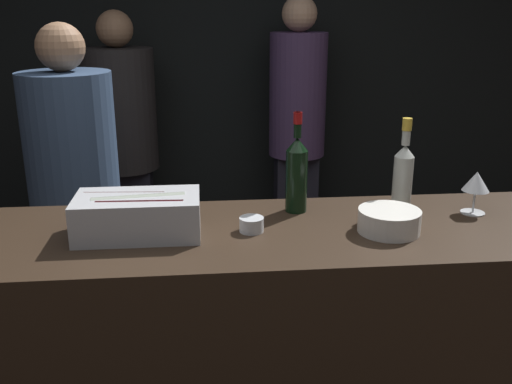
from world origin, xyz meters
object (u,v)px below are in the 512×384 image
object	(u,v)px
person_in_hoodie	(297,127)
person_blond_tee	(123,142)
person_grey_polo	(75,188)
red_wine_bottle_burgundy	(297,172)
rose_wine_bottle	(403,172)
candle_votive	(252,224)
wine_glass	(476,183)
ice_bin_with_bottles	(137,213)
bowl_white	(389,220)

from	to	relation	value
person_in_hoodie	person_blond_tee	xyz separation A→B (m)	(-1.07, -0.04, -0.06)
person_blond_tee	person_grey_polo	world-z (taller)	person_blond_tee
red_wine_bottle_burgundy	rose_wine_bottle	world-z (taller)	red_wine_bottle_burgundy
candle_votive	wine_glass	bearing A→B (deg)	6.90
person_grey_polo	ice_bin_with_bottles	bearing A→B (deg)	157.68
wine_glass	person_grey_polo	distance (m)	1.74
wine_glass	rose_wine_bottle	size ratio (longest dim) A/B	0.47
rose_wine_bottle	ice_bin_with_bottles	bearing A→B (deg)	-169.16
red_wine_bottle_burgundy	rose_wine_bottle	distance (m)	0.38
rose_wine_bottle	person_in_hoodie	xyz separation A→B (m)	(-0.12, 1.58, -0.16)
red_wine_bottle_burgundy	ice_bin_with_bottles	bearing A→B (deg)	-161.99
wine_glass	rose_wine_bottle	distance (m)	0.25
person_in_hoodie	ice_bin_with_bottles	bearing A→B (deg)	58.33
bowl_white	person_blond_tee	bearing A→B (deg)	121.11
person_in_hoodie	candle_votive	bearing A→B (deg)	68.78
red_wine_bottle_burgundy	rose_wine_bottle	bearing A→B (deg)	0.32
red_wine_bottle_burgundy	person_grey_polo	size ratio (longest dim) A/B	0.21
ice_bin_with_bottles	candle_votive	bearing A→B (deg)	-0.86
candle_votive	person_grey_polo	size ratio (longest dim) A/B	0.05
ice_bin_with_bottles	person_blond_tee	distance (m)	1.74
bowl_white	candle_votive	distance (m)	0.44
rose_wine_bottle	person_blond_tee	world-z (taller)	person_blond_tee
wine_glass	person_blond_tee	distance (m)	2.17
wine_glass	person_in_hoodie	size ratio (longest dim) A/B	0.09
bowl_white	red_wine_bottle_burgundy	xyz separation A→B (m)	(-0.27, 0.22, 0.10)
bowl_white	wine_glass	xyz separation A→B (m)	(0.35, 0.14, 0.07)
red_wine_bottle_burgundy	person_grey_polo	bearing A→B (deg)	142.36
ice_bin_with_bottles	person_blond_tee	bearing A→B (deg)	98.87
candle_votive	rose_wine_bottle	bearing A→B (deg)	18.02
wine_glass	person_grey_polo	xyz separation A→B (m)	(-1.53, 0.79, -0.23)
person_grey_polo	candle_votive	bearing A→B (deg)	174.09
ice_bin_with_bottles	person_grey_polo	world-z (taller)	person_grey_polo
bowl_white	person_grey_polo	size ratio (longest dim) A/B	0.12
wine_glass	person_grey_polo	world-z (taller)	person_grey_polo
bowl_white	person_grey_polo	xyz separation A→B (m)	(-1.18, 0.93, -0.15)
bowl_white	red_wine_bottle_burgundy	world-z (taller)	red_wine_bottle_burgundy
candle_votive	person_blond_tee	xyz separation A→B (m)	(-0.63, 1.72, -0.11)
bowl_white	person_blond_tee	size ratio (longest dim) A/B	0.12
candle_votive	person_grey_polo	xyz separation A→B (m)	(-0.75, 0.89, -0.14)
ice_bin_with_bottles	person_in_hoodie	size ratio (longest dim) A/B	0.22
rose_wine_bottle	person_grey_polo	world-z (taller)	person_grey_polo
red_wine_bottle_burgundy	person_in_hoodie	size ratio (longest dim) A/B	0.20
person_in_hoodie	person_grey_polo	world-z (taller)	person_in_hoodie
candle_votive	person_grey_polo	distance (m)	1.17
person_blond_tee	person_in_hoodie	bearing A→B (deg)	26.51
candle_votive	person_in_hoodie	world-z (taller)	person_in_hoodie
bowl_white	candle_votive	size ratio (longest dim) A/B	2.52
bowl_white	wine_glass	size ratio (longest dim) A/B	1.32
candle_votive	red_wine_bottle_burgundy	distance (m)	0.28
candle_votive	person_in_hoodie	xyz separation A→B (m)	(0.44, 1.77, -0.05)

